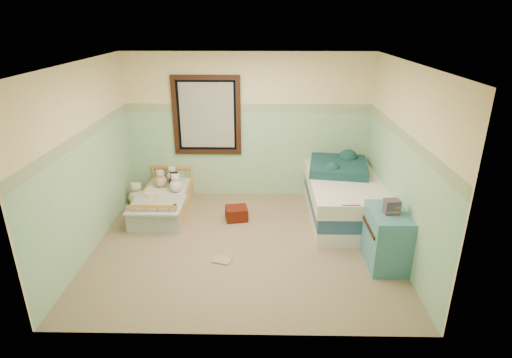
{
  "coord_description": "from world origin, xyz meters",
  "views": [
    {
      "loc": [
        0.26,
        -5.12,
        3.03
      ],
      "look_at": [
        0.16,
        0.35,
        0.86
      ],
      "focal_mm": 28.9,
      "sensor_mm": 36.0,
      "label": 1
    }
  ],
  "objects_px": {
    "twin_bed_frame": "(342,208)",
    "floor_book": "(222,260)",
    "toddler_bed_frame": "(165,205)",
    "plush_floor_cream": "(137,197)",
    "red_pillow": "(237,213)",
    "dresser": "(386,238)",
    "plush_floor_tan": "(153,209)"
  },
  "relations": [
    {
      "from": "dresser",
      "to": "toddler_bed_frame",
      "type": "bearing_deg",
      "value": 155.07
    },
    {
      "from": "floor_book",
      "to": "twin_bed_frame",
      "type": "bearing_deg",
      "value": 55.06
    },
    {
      "from": "plush_floor_cream",
      "to": "twin_bed_frame",
      "type": "height_order",
      "value": "plush_floor_cream"
    },
    {
      "from": "red_pillow",
      "to": "toddler_bed_frame",
      "type": "bearing_deg",
      "value": 166.39
    },
    {
      "from": "toddler_bed_frame",
      "to": "floor_book",
      "type": "distance_m",
      "value": 1.86
    },
    {
      "from": "toddler_bed_frame",
      "to": "twin_bed_frame",
      "type": "bearing_deg",
      "value": -1.79
    },
    {
      "from": "toddler_bed_frame",
      "to": "dresser",
      "type": "distance_m",
      "value": 3.57
    },
    {
      "from": "toddler_bed_frame",
      "to": "floor_book",
      "type": "height_order",
      "value": "toddler_bed_frame"
    },
    {
      "from": "dresser",
      "to": "floor_book",
      "type": "relative_size",
      "value": 3.15
    },
    {
      "from": "twin_bed_frame",
      "to": "red_pillow",
      "type": "height_order",
      "value": "twin_bed_frame"
    },
    {
      "from": "twin_bed_frame",
      "to": "floor_book",
      "type": "xyz_separation_m",
      "value": [
        -1.82,
        -1.41,
        -0.1
      ]
    },
    {
      "from": "red_pillow",
      "to": "floor_book",
      "type": "bearing_deg",
      "value": -95.5
    },
    {
      "from": "dresser",
      "to": "floor_book",
      "type": "distance_m",
      "value": 2.16
    },
    {
      "from": "plush_floor_cream",
      "to": "red_pillow",
      "type": "relative_size",
      "value": 0.84
    },
    {
      "from": "toddler_bed_frame",
      "to": "plush_floor_tan",
      "type": "xyz_separation_m",
      "value": [
        -0.15,
        -0.2,
        0.04
      ]
    },
    {
      "from": "toddler_bed_frame",
      "to": "red_pillow",
      "type": "distance_m",
      "value": 1.25
    },
    {
      "from": "toddler_bed_frame",
      "to": "plush_floor_tan",
      "type": "distance_m",
      "value": 0.25
    },
    {
      "from": "toddler_bed_frame",
      "to": "plush_floor_cream",
      "type": "relative_size",
      "value": 5.29
    },
    {
      "from": "toddler_bed_frame",
      "to": "plush_floor_cream",
      "type": "xyz_separation_m",
      "value": [
        -0.52,
        0.22,
        0.05
      ]
    },
    {
      "from": "plush_floor_tan",
      "to": "floor_book",
      "type": "bearing_deg",
      "value": -46.05
    },
    {
      "from": "twin_bed_frame",
      "to": "red_pillow",
      "type": "xyz_separation_m",
      "value": [
        -1.7,
        -0.2,
        -0.01
      ]
    },
    {
      "from": "twin_bed_frame",
      "to": "plush_floor_tan",
      "type": "bearing_deg",
      "value": -177.95
    },
    {
      "from": "plush_floor_cream",
      "to": "floor_book",
      "type": "bearing_deg",
      "value": -46.65
    },
    {
      "from": "toddler_bed_frame",
      "to": "plush_floor_tan",
      "type": "height_order",
      "value": "plush_floor_tan"
    },
    {
      "from": "plush_floor_tan",
      "to": "red_pillow",
      "type": "distance_m",
      "value": 1.37
    },
    {
      "from": "twin_bed_frame",
      "to": "dresser",
      "type": "distance_m",
      "value": 1.47
    },
    {
      "from": "toddler_bed_frame",
      "to": "plush_floor_cream",
      "type": "height_order",
      "value": "plush_floor_cream"
    },
    {
      "from": "toddler_bed_frame",
      "to": "floor_book",
      "type": "relative_size",
      "value": 6.28
    },
    {
      "from": "toddler_bed_frame",
      "to": "red_pillow",
      "type": "xyz_separation_m",
      "value": [
        1.22,
        -0.29,
        0.01
      ]
    },
    {
      "from": "twin_bed_frame",
      "to": "floor_book",
      "type": "height_order",
      "value": "twin_bed_frame"
    },
    {
      "from": "twin_bed_frame",
      "to": "plush_floor_cream",
      "type": "bearing_deg",
      "value": 174.83
    },
    {
      "from": "twin_bed_frame",
      "to": "red_pillow",
      "type": "relative_size",
      "value": 6.35
    }
  ]
}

